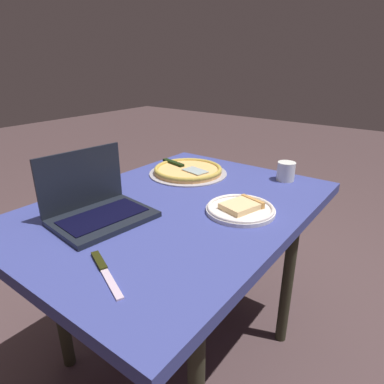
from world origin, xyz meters
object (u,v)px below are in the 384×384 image
object	(u,v)px
dining_table	(177,220)
pizza_tray	(188,170)
table_knife	(104,269)
pizza_plate	(241,209)
drink_cup	(286,171)
laptop	(96,206)

from	to	relation	value
dining_table	pizza_tray	xyz separation A→B (m)	(0.30, 0.18, 0.09)
table_knife	pizza_plate	bearing A→B (deg)	-12.06
table_knife	pizza_tray	bearing A→B (deg)	21.72
pizza_tray	drink_cup	world-z (taller)	drink_cup
dining_table	pizza_plate	size ratio (longest dim) A/B	4.88
table_knife	dining_table	bearing A→B (deg)	14.94
dining_table	table_knife	xyz separation A→B (m)	(-0.44, -0.12, 0.07)
drink_cup	table_knife	bearing A→B (deg)	173.47
pizza_plate	drink_cup	world-z (taller)	drink_cup
pizza_tray	drink_cup	distance (m)	0.44
pizza_tray	table_knife	bearing A→B (deg)	-158.28
laptop	drink_cup	xyz separation A→B (m)	(0.74, -0.36, -0.00)
laptop	pizza_plate	world-z (taller)	laptop
pizza_plate	pizza_tray	size ratio (longest dim) A/B	0.67
table_knife	drink_cup	distance (m)	0.93
laptop	pizza_plate	distance (m)	0.49
pizza_plate	pizza_tray	distance (m)	0.46
pizza_plate	pizza_tray	bearing A→B (deg)	61.22
table_knife	drink_cup	xyz separation A→B (m)	(0.92, -0.11, 0.04)
laptop	pizza_tray	world-z (taller)	laptop
pizza_plate	drink_cup	xyz separation A→B (m)	(0.41, 0.00, 0.03)
dining_table	table_knife	distance (m)	0.46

